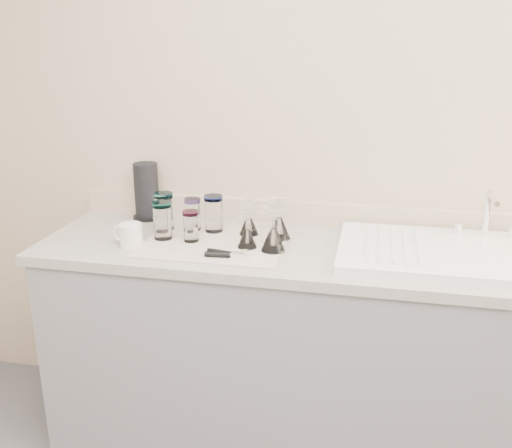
% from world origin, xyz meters
% --- Properties ---
extents(room_envelope, '(3.54, 3.50, 2.52)m').
position_xyz_m(room_envelope, '(0.00, 0.00, 1.56)').
color(room_envelope, '#505055').
rests_on(room_envelope, ground).
extents(counter_unit, '(2.06, 0.62, 0.90)m').
position_xyz_m(counter_unit, '(0.00, 1.20, 0.45)').
color(counter_unit, slate).
rests_on(counter_unit, ground).
extents(sink_unit, '(0.82, 0.50, 0.22)m').
position_xyz_m(sink_unit, '(0.55, 1.20, 0.92)').
color(sink_unit, white).
rests_on(sink_unit, counter_unit).
extents(dish_towel, '(0.55, 0.42, 0.01)m').
position_xyz_m(dish_towel, '(-0.34, 1.16, 0.90)').
color(dish_towel, silver).
rests_on(dish_towel, counter_unit).
extents(tumbler_teal, '(0.08, 0.08, 0.16)m').
position_xyz_m(tumbler_teal, '(-0.59, 1.28, 0.99)').
color(tumbler_teal, white).
rests_on(tumbler_teal, dish_towel).
extents(tumbler_cyan, '(0.07, 0.07, 0.13)m').
position_xyz_m(tumbler_cyan, '(-0.47, 1.30, 0.98)').
color(tumbler_cyan, white).
rests_on(tumbler_cyan, dish_towel).
extents(tumbler_purple, '(0.08, 0.08, 0.15)m').
position_xyz_m(tumbler_purple, '(-0.38, 1.29, 0.98)').
color(tumbler_purple, white).
rests_on(tumbler_purple, dish_towel).
extents(tumbler_magenta, '(0.08, 0.08, 0.15)m').
position_xyz_m(tumbler_magenta, '(-0.55, 1.17, 0.98)').
color(tumbler_magenta, white).
rests_on(tumbler_magenta, dish_towel).
extents(tumbler_blue, '(0.06, 0.06, 0.12)m').
position_xyz_m(tumbler_blue, '(-0.43, 1.16, 0.97)').
color(tumbler_blue, white).
rests_on(tumbler_blue, dish_towel).
extents(goblet_back_left, '(0.08, 0.08, 0.14)m').
position_xyz_m(goblet_back_left, '(-0.23, 1.29, 0.96)').
color(goblet_back_left, white).
rests_on(goblet_back_left, dish_towel).
extents(goblet_back_right, '(0.09, 0.09, 0.16)m').
position_xyz_m(goblet_back_right, '(-0.10, 1.27, 0.96)').
color(goblet_back_right, white).
rests_on(goblet_back_right, dish_towel).
extents(goblet_front_left, '(0.07, 0.07, 0.13)m').
position_xyz_m(goblet_front_left, '(-0.20, 1.14, 0.95)').
color(goblet_front_left, white).
rests_on(goblet_front_left, dish_towel).
extents(goblet_front_right, '(0.09, 0.09, 0.16)m').
position_xyz_m(goblet_front_right, '(-0.10, 1.13, 0.96)').
color(goblet_front_right, white).
rests_on(goblet_front_right, dish_towel).
extents(can_opener, '(0.16, 0.06, 0.02)m').
position_xyz_m(can_opener, '(-0.25, 1.03, 0.92)').
color(can_opener, silver).
rests_on(can_opener, dish_towel).
extents(white_mug, '(0.13, 0.10, 0.09)m').
position_xyz_m(white_mug, '(-0.65, 1.08, 0.95)').
color(white_mug, white).
rests_on(white_mug, counter_unit).
extents(paper_towel_roll, '(0.13, 0.13, 0.25)m').
position_xyz_m(paper_towel_roll, '(-0.72, 1.43, 1.02)').
color(paper_towel_roll, black).
rests_on(paper_towel_roll, counter_unit).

